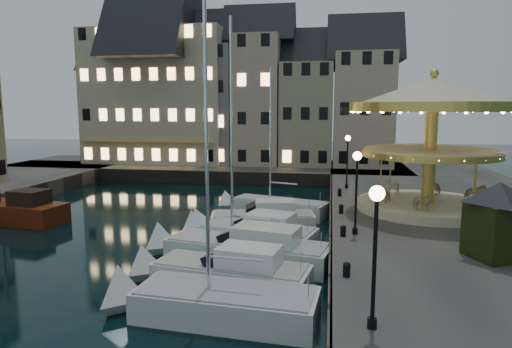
% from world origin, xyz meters
% --- Properties ---
extents(ground, '(160.00, 160.00, 0.00)m').
position_xyz_m(ground, '(0.00, 0.00, 0.00)').
color(ground, black).
rests_on(ground, ground).
extents(quay_east, '(16.00, 56.00, 1.30)m').
position_xyz_m(quay_east, '(14.00, 6.00, 0.65)').
color(quay_east, '#474442').
rests_on(quay_east, ground).
extents(quay_north, '(44.00, 12.00, 1.30)m').
position_xyz_m(quay_north, '(-8.00, 28.00, 0.65)').
color(quay_north, '#474442').
rests_on(quay_north, ground).
extents(quaywall_e, '(0.15, 44.00, 1.30)m').
position_xyz_m(quaywall_e, '(6.00, 6.00, 0.65)').
color(quaywall_e, '#47423A').
rests_on(quaywall_e, ground).
extents(quaywall_n, '(48.00, 0.15, 1.30)m').
position_xyz_m(quaywall_n, '(-6.00, 22.00, 0.65)').
color(quaywall_n, '#47423A').
rests_on(quaywall_n, ground).
extents(streetlamp_a, '(0.44, 0.44, 4.17)m').
position_xyz_m(streetlamp_a, '(7.20, -9.00, 4.02)').
color(streetlamp_a, black).
rests_on(streetlamp_a, quay_east).
extents(streetlamp_b, '(0.44, 0.44, 4.17)m').
position_xyz_m(streetlamp_b, '(7.20, 1.00, 4.02)').
color(streetlamp_b, black).
rests_on(streetlamp_b, quay_east).
extents(streetlamp_c, '(0.44, 0.44, 4.17)m').
position_xyz_m(streetlamp_c, '(7.20, 14.50, 4.02)').
color(streetlamp_c, black).
rests_on(streetlamp_c, quay_east).
extents(bollard_a, '(0.30, 0.30, 0.57)m').
position_xyz_m(bollard_a, '(6.60, -5.00, 1.60)').
color(bollard_a, black).
rests_on(bollard_a, quay_east).
extents(bollard_b, '(0.30, 0.30, 0.57)m').
position_xyz_m(bollard_b, '(6.60, 0.50, 1.60)').
color(bollard_b, black).
rests_on(bollard_b, quay_east).
extents(bollard_c, '(0.30, 0.30, 0.57)m').
position_xyz_m(bollard_c, '(6.60, 5.50, 1.60)').
color(bollard_c, black).
rests_on(bollard_c, quay_east).
extents(bollard_d, '(0.30, 0.30, 0.57)m').
position_xyz_m(bollard_d, '(6.60, 11.00, 1.60)').
color(bollard_d, black).
rests_on(bollard_d, quay_east).
extents(townhouse_na, '(5.50, 8.00, 12.80)m').
position_xyz_m(townhouse_na, '(-19.50, 30.00, 7.78)').
color(townhouse_na, gray).
rests_on(townhouse_na, quay_north).
extents(townhouse_nb, '(6.16, 8.00, 13.80)m').
position_xyz_m(townhouse_nb, '(-14.05, 30.00, 8.28)').
color(townhouse_nb, tan).
rests_on(townhouse_nb, quay_north).
extents(townhouse_nc, '(6.82, 8.00, 14.80)m').
position_xyz_m(townhouse_nc, '(-8.00, 30.00, 8.78)').
color(townhouse_nc, slate).
rests_on(townhouse_nc, quay_north).
extents(townhouse_nd, '(5.50, 8.00, 15.80)m').
position_xyz_m(townhouse_nd, '(-2.25, 30.00, 9.28)').
color(townhouse_nd, tan).
rests_on(townhouse_nd, quay_north).
extents(townhouse_ne, '(6.16, 8.00, 12.80)m').
position_xyz_m(townhouse_ne, '(3.20, 30.00, 7.78)').
color(townhouse_ne, gray).
rests_on(townhouse_ne, quay_north).
extents(townhouse_nf, '(6.82, 8.00, 13.80)m').
position_xyz_m(townhouse_nf, '(9.25, 30.00, 8.28)').
color(townhouse_nf, tan).
rests_on(townhouse_nf, quay_north).
extents(hotel_corner, '(17.60, 9.00, 16.80)m').
position_xyz_m(hotel_corner, '(-14.00, 30.00, 9.78)').
color(hotel_corner, '#C5B397').
rests_on(hotel_corner, quay_north).
extents(motorboat_a, '(7.68, 3.09, 12.77)m').
position_xyz_m(motorboat_a, '(1.75, -6.54, 0.54)').
color(motorboat_a, silver).
rests_on(motorboat_a, ground).
extents(motorboat_b, '(7.69, 3.29, 2.15)m').
position_xyz_m(motorboat_b, '(1.51, -3.83, 0.64)').
color(motorboat_b, silver).
rests_on(motorboat_b, ground).
extents(motorboat_c, '(9.23, 4.04, 12.22)m').
position_xyz_m(motorboat_c, '(1.59, -0.45, 0.68)').
color(motorboat_c, silver).
rests_on(motorboat_c, ground).
extents(motorboat_d, '(7.51, 4.11, 2.15)m').
position_xyz_m(motorboat_d, '(1.63, 2.35, 0.64)').
color(motorboat_d, silver).
rests_on(motorboat_d, ground).
extents(motorboat_e, '(7.46, 3.37, 2.15)m').
position_xyz_m(motorboat_e, '(1.43, 5.38, 0.64)').
color(motorboat_e, silver).
rests_on(motorboat_e, ground).
extents(motorboat_f, '(7.83, 4.19, 10.48)m').
position_xyz_m(motorboat_f, '(1.80, 9.90, 0.53)').
color(motorboat_f, silver).
rests_on(motorboat_f, ground).
extents(red_fishing_boat, '(7.66, 3.61, 5.91)m').
position_xyz_m(red_fishing_boat, '(-14.92, 5.04, 0.70)').
color(red_fishing_boat, '#5A1D0B').
rests_on(red_fishing_boat, ground).
extents(carousel, '(9.81, 9.81, 8.58)m').
position_xyz_m(carousel, '(11.89, 7.26, 6.95)').
color(carousel, beige).
rests_on(carousel, quay_east).
extents(ticket_kiosk, '(3.16, 3.16, 3.70)m').
position_xyz_m(ticket_kiosk, '(12.85, -1.81, 3.50)').
color(ticket_kiosk, black).
rests_on(ticket_kiosk, quay_east).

